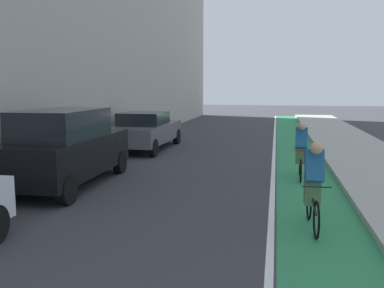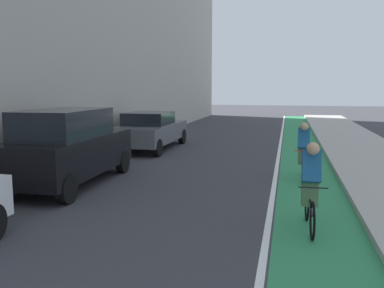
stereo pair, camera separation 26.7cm
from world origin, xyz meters
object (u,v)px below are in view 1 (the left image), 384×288
object	(u,v)px
parked_sedan_gray	(145,130)
cyclist_trailing	(301,150)
cyclist_mid	(313,182)
parked_suv_black	(66,147)

from	to	relation	value
parked_sedan_gray	cyclist_trailing	world-z (taller)	cyclist_trailing
parked_sedan_gray	cyclist_trailing	size ratio (longest dim) A/B	2.83
cyclist_mid	parked_suv_black	bearing A→B (deg)	160.47
parked_sedan_gray	cyclist_mid	distance (m)	10.51
parked_suv_black	cyclist_trailing	world-z (taller)	parked_suv_black
parked_sedan_gray	cyclist_mid	size ratio (longest dim) A/B	2.80
parked_sedan_gray	cyclist_trailing	xyz separation A→B (m)	(5.96, -4.46, 0.02)
parked_suv_black	cyclist_trailing	distance (m)	6.32
cyclist_trailing	cyclist_mid	bearing A→B (deg)	-90.23
parked_suv_black	cyclist_trailing	bearing A→B (deg)	19.35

